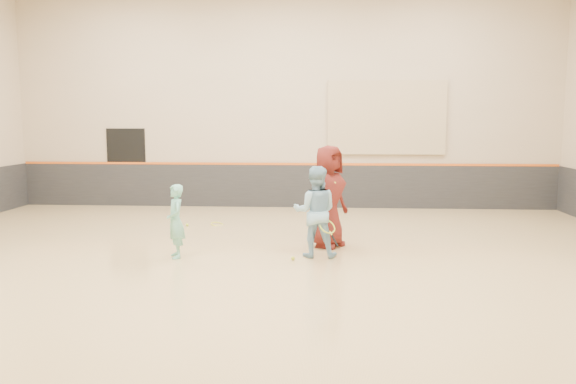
# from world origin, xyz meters

# --- Properties ---
(room) EXTENTS (15.04, 12.04, 6.22)m
(room) POSITION_xyz_m (0.00, 0.00, 0.81)
(room) COLOR tan
(room) RESTS_ON ground
(wainscot_back) EXTENTS (14.90, 0.04, 1.20)m
(wainscot_back) POSITION_xyz_m (0.00, 5.97, 0.60)
(wainscot_back) COLOR #232326
(wainscot_back) RESTS_ON floor
(accent_stripe) EXTENTS (14.90, 0.03, 0.06)m
(accent_stripe) POSITION_xyz_m (0.00, 5.96, 1.22)
(accent_stripe) COLOR #D85914
(accent_stripe) RESTS_ON wall_back
(acoustic_panel) EXTENTS (3.20, 0.08, 2.00)m
(acoustic_panel) POSITION_xyz_m (2.80, 5.95, 2.50)
(acoustic_panel) COLOR tan
(acoustic_panel) RESTS_ON wall_back
(doorway) EXTENTS (1.10, 0.05, 2.20)m
(doorway) POSITION_xyz_m (-4.50, 5.98, 1.10)
(doorway) COLOR black
(doorway) RESTS_ON floor
(girl) EXTENTS (0.48, 0.56, 1.31)m
(girl) POSITION_xyz_m (-1.51, 0.04, 0.66)
(girl) COLOR #72C7B0
(girl) RESTS_ON floor
(instructor) EXTENTS (0.80, 0.63, 1.63)m
(instructor) POSITION_xyz_m (0.96, 0.28, 0.82)
(instructor) COLOR #89B9D4
(instructor) RESTS_ON floor
(young_man) EXTENTS (1.04, 1.14, 1.96)m
(young_man) POSITION_xyz_m (1.20, 1.11, 0.98)
(young_man) COLOR #5E1A16
(young_man) RESTS_ON floor
(held_racket) EXTENTS (0.52, 0.52, 0.52)m
(held_racket) POSITION_xyz_m (1.18, 0.11, 0.58)
(held_racket) COLOR #CAD92F
(held_racket) RESTS_ON instructor
(spare_racket) EXTENTS (0.66, 0.66, 0.16)m
(spare_racket) POSITION_xyz_m (-1.38, 3.19, 0.08)
(spare_racket) COLOR gold
(spare_racket) RESTS_ON floor
(ball_under_racket) EXTENTS (0.07, 0.07, 0.07)m
(ball_under_racket) POSITION_xyz_m (0.58, -0.03, 0.03)
(ball_under_racket) COLOR #C4D030
(ball_under_racket) RESTS_ON floor
(ball_in_hand) EXTENTS (0.07, 0.07, 0.07)m
(ball_in_hand) POSITION_xyz_m (1.30, 0.87, 1.26)
(ball_in_hand) COLOR yellow
(ball_in_hand) RESTS_ON young_man
(ball_beside_spare) EXTENTS (0.07, 0.07, 0.07)m
(ball_beside_spare) POSITION_xyz_m (-2.03, 2.97, 0.03)
(ball_beside_spare) COLOR #BEDC33
(ball_beside_spare) RESTS_ON floor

